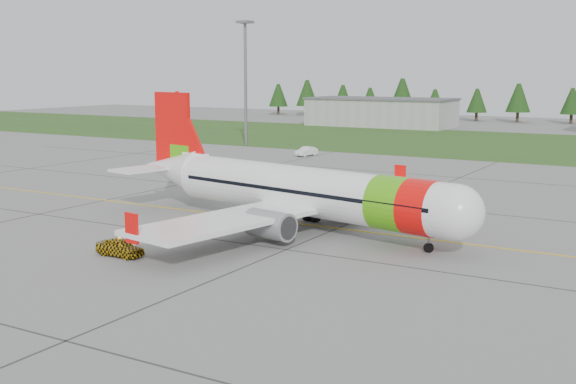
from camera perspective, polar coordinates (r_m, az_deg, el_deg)
The scene contains 9 objects.
ground at distance 55.97m, azimuth -9.01°, elevation -3.27°, with size 320.00×320.00×0.00m, color gray.
aircraft at distance 56.57m, azimuth 0.90°, elevation 0.08°, with size 34.12×31.89×10.41m.
follow_me_car at distance 49.57m, azimuth -13.18°, elevation -2.98°, with size 1.42×1.20×3.52m, color #E6AF0C.
service_van at distance 105.99m, azimuth 1.45°, elevation 3.97°, with size 1.43×1.35×4.09m, color white.
grass_strip at distance 129.44m, azimuth 14.68°, elevation 3.77°, with size 320.00×50.00×0.03m, color #30561E.
taxi_guideline at distance 62.21m, azimuth -4.34°, elevation -1.88°, with size 120.00×0.25×0.02m, color gold.
hangar_west at distance 165.57m, azimuth 7.34°, elevation 6.22°, with size 32.00×14.00×6.00m, color #A8A8A3.
floodlight_mast at distance 120.35m, azimuth -3.37°, elevation 8.41°, with size 0.50×0.50×20.00m, color slate.
treeline at distance 183.55m, azimuth 19.57°, elevation 6.69°, with size 160.00×8.00×10.00m, color #1C3F14, non-canonical shape.
Camera 1 is at (34.83, -42.06, 12.26)m, focal length 45.00 mm.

